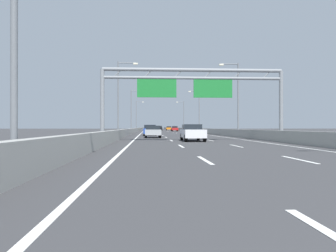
{
  "coord_description": "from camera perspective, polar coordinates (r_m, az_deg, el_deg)",
  "views": [
    {
      "loc": [
        -3.93,
        0.12,
        1.26
      ],
      "look_at": [
        -0.27,
        60.95,
        1.4
      ],
      "focal_mm": 35.66,
      "sensor_mm": 36.0,
      "label": 1
    }
  ],
  "objects": [
    {
      "name": "lane_dash_right_13",
      "position": [
        120.52,
        -0.72,
        -0.73
      ],
      "size": [
        0.16,
        3.0,
        0.01
      ],
      "primitive_type": "cube",
      "color": "white",
      "rests_on": "ground_plane"
    },
    {
      "name": "red_car",
      "position": [
        93.69,
        1.14,
        -0.45
      ],
      "size": [
        1.71,
        4.34,
        1.44
      ],
      "color": "red",
      "rests_on": "ground_plane"
    },
    {
      "name": "lane_dash_left_14",
      "position": [
        129.4,
        -2.5,
        -0.69
      ],
      "size": [
        0.16,
        3.0,
        0.01
      ],
      "primitive_type": "cube",
      "color": "white",
      "rests_on": "ground_plane"
    },
    {
      "name": "lane_dash_right_12",
      "position": [
        111.53,
        -0.5,
        -0.78
      ],
      "size": [
        0.16,
        3.0,
        0.01
      ],
      "primitive_type": "cube",
      "color": "white",
      "rests_on": "ground_plane"
    },
    {
      "name": "lane_dash_right_14",
      "position": [
        129.51,
        -0.91,
        -0.69
      ],
      "size": [
        0.16,
        3.0,
        0.01
      ],
      "primitive_type": "cube",
      "color": "white",
      "rests_on": "ground_plane"
    },
    {
      "name": "lane_dash_left_17",
      "position": [
        156.4,
        -2.66,
        -0.59
      ],
      "size": [
        0.16,
        3.0,
        0.01
      ],
      "primitive_type": "cube",
      "color": "white",
      "rests_on": "ground_plane"
    },
    {
      "name": "lane_dash_left_1",
      "position": [
        12.62,
        6.31,
        -5.81
      ],
      "size": [
        0.16,
        3.0,
        0.01
      ],
      "primitive_type": "cube",
      "color": "white",
      "rests_on": "ground_plane"
    },
    {
      "name": "streetlamp_right_mid",
      "position": [
        44.06,
        11.61,
        5.26
      ],
      "size": [
        2.58,
        0.28,
        9.5
      ],
      "color": "slate",
      "rests_on": "ground_plane"
    },
    {
      "name": "lane_dash_right_11",
      "position": [
        102.55,
        -0.24,
        -0.83
      ],
      "size": [
        0.16,
        3.0,
        0.01
      ],
      "primitive_type": "cube",
      "color": "white",
      "rests_on": "ground_plane"
    },
    {
      "name": "lane_dash_right_7",
      "position": [
        66.64,
        1.49,
        -1.21
      ],
      "size": [
        0.16,
        3.0,
        0.01
      ],
      "primitive_type": "cube",
      "color": "white",
      "rests_on": "ground_plane"
    },
    {
      "name": "lane_dash_right_17",
      "position": [
        156.49,
        -1.34,
        -0.59
      ],
      "size": [
        0.16,
        3.0,
        0.01
      ],
      "primitive_type": "cube",
      "color": "white",
      "rests_on": "ground_plane"
    },
    {
      "name": "lane_dash_left_3",
      "position": [
        30.48,
        0.56,
        -2.48
      ],
      "size": [
        0.16,
        3.0,
        0.01
      ],
      "primitive_type": "cube",
      "color": "white",
      "rests_on": "ground_plane"
    },
    {
      "name": "lane_dash_left_13",
      "position": [
        120.41,
        -2.43,
        -0.73
      ],
      "size": [
        0.16,
        3.0,
        0.01
      ],
      "primitive_type": "cube",
      "color": "white",
      "rests_on": "ground_plane"
    },
    {
      "name": "streetlamp_right_far",
      "position": [
        76.06,
        5.18,
        2.99
      ],
      "size": [
        2.58,
        0.28,
        9.5
      ],
      "color": "slate",
      "rests_on": "ground_plane"
    },
    {
      "name": "lane_dash_left_5",
      "position": [
        48.44,
        -0.92,
        -1.61
      ],
      "size": [
        0.16,
        3.0,
        0.01
      ],
      "primitive_type": "cube",
      "color": "white",
      "rests_on": "ground_plane"
    },
    {
      "name": "lane_dash_left_7",
      "position": [
        66.43,
        -1.61,
        -1.21
      ],
      "size": [
        0.16,
        3.0,
        0.01
      ],
      "primitive_type": "cube",
      "color": "white",
      "rests_on": "ground_plane"
    },
    {
      "name": "lane_dash_right_4",
      "position": [
        39.81,
        4.83,
        -1.93
      ],
      "size": [
        0.16,
        3.0,
        0.01
      ],
      "primitive_type": "cube",
      "color": "white",
      "rests_on": "ground_plane"
    },
    {
      "name": "streetlamp_right_distant",
      "position": [
        108.5,
        2.59,
        2.05
      ],
      "size": [
        2.58,
        0.28,
        9.5
      ],
      "color": "slate",
      "rests_on": "ground_plane"
    },
    {
      "name": "lane_dash_right_1",
      "position": [
        13.7,
        21.39,
        -5.36
      ],
      "size": [
        0.16,
        3.0,
        0.01
      ],
      "primitive_type": "cube",
      "color": "white",
      "rests_on": "ground_plane"
    },
    {
      "name": "edge_line_left",
      "position": [
        87.9,
        -4.3,
        -0.95
      ],
      "size": [
        0.16,
        176.0,
        0.01
      ],
      "primitive_type": "cube",
      "color": "white",
      "rests_on": "ground_plane"
    },
    {
      "name": "yellow_car",
      "position": [
        101.26,
        -3.36,
        -0.41
      ],
      "size": [
        1.84,
        4.67,
        1.46
      ],
      "color": "yellow",
      "rests_on": "ground_plane"
    },
    {
      "name": "streetlamp_left_distant",
      "position": [
        107.96,
        -5.32,
        2.07
      ],
      "size": [
        2.58,
        0.28,
        9.5
      ],
      "color": "slate",
      "rests_on": "ground_plane"
    },
    {
      "name": "lane_dash_right_15",
      "position": [
        138.5,
        -1.07,
        -0.65
      ],
      "size": [
        0.16,
        3.0,
        0.01
      ],
      "primitive_type": "cube",
      "color": "white",
      "rests_on": "ground_plane"
    },
    {
      "name": "lane_dash_right_6",
      "position": [
        57.68,
        2.26,
        -1.37
      ],
      "size": [
        0.16,
        3.0,
        0.01
      ],
      "primitive_type": "cube",
      "color": "white",
      "rests_on": "ground_plane"
    },
    {
      "name": "lane_dash_left_2",
      "position": [
        21.52,
        2.24,
        -3.46
      ],
      "size": [
        0.16,
        3.0,
        0.01
      ],
      "primitive_type": "cube",
      "color": "white",
      "rests_on": "ground_plane"
    },
    {
      "name": "lane_dash_left_8",
      "position": [
        75.42,
        -1.83,
        -1.08
      ],
      "size": [
        0.16,
        3.0,
        0.01
      ],
      "primitive_type": "cube",
      "color": "white",
      "rests_on": "ground_plane"
    },
    {
      "name": "white_car",
      "position": [
        29.41,
        4.19,
        -1.11
      ],
      "size": [
        1.78,
        4.55,
        1.48
      ],
      "color": "silver",
      "rests_on": "ground_plane"
    },
    {
      "name": "barrier_left",
      "position": [
        109.92,
        -4.99,
        -0.54
      ],
      "size": [
        0.45,
        220.0,
        0.95
      ],
      "color": "#9E9E99",
      "rests_on": "ground_plane"
    },
    {
      "name": "lane_dash_left_6",
      "position": [
        57.43,
        -1.32,
        -1.38
      ],
      "size": [
        0.16,
        3.0,
        0.01
      ],
      "primitive_type": "cube",
      "color": "white",
      "rests_on": "ground_plane"
    },
    {
      "name": "lane_dash_right_2",
      "position": [
        22.17,
        11.55,
        -3.36
      ],
      "size": [
        0.16,
        3.0,
        0.01
      ],
      "primitive_type": "cube",
      "color": "white",
      "rests_on": "ground_plane"
    },
    {
      "name": "streetlamp_left_mid",
      "position": [
        42.71,
        -8.21,
        5.43
      ],
      "size": [
        2.58,
        0.28,
        9.5
      ],
      "color": "slate",
      "rests_on": "ground_plane"
    },
    {
      "name": "lane_dash_right_16",
      "position": [
        147.5,
        -1.22,
        -0.62
      ],
      "size": [
        0.16,
        3.0,
        0.01
      ],
      "primitive_type": "cube",
      "color": "white",
      "rests_on": "ground_plane"
    },
    {
      "name": "lane_dash_right_3",
      "position": [
        30.94,
        7.23,
        -2.45
      ],
      "size": [
        0.16,
        3.0,
        0.01
      ],
      "primitive_type": "cube",
      "color": "white",
      "rests_on": "ground_plane"
    },
    {
      "name": "lane_dash_left_12",
      "position": [
        111.41,
        -2.35,
        -0.78
      ],
      "size": [
        0.16,
        3.0,
        0.01
      ],
      "primitive_type": "cube",
      "color": "white",
      "rests_on": "ground_plane"
    },
    {
      "name": "black_car",
      "position": [
        110.29,
        -1.48,
        -0.37
      ],
      "size": [
        1.84,
        4.33,
        1.57
      ],
      "color": "black",
      "rests_on": "ground_plane"
    },
    {
      "name": "lane_dash_left_16",
      "position": [
        147.4,
        -2.61,
        -0.62
      ],
      "size": [
        0.16,
        3.0,
        0.01
      ],
      "primitive_type": "cube",
      "color": "white",
      "rests_on": "ground_plane"
    },
    {
      "name": "barrier_right",
      "position": [
        110.42,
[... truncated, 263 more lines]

